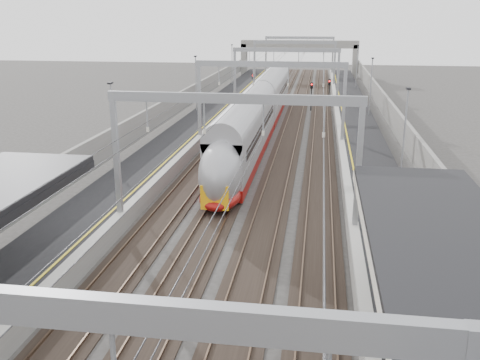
% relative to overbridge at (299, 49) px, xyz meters
% --- Properties ---
extents(platform_left, '(4.00, 120.00, 1.00)m').
position_rel_overbridge_xyz_m(platform_left, '(-8.00, -55.00, -4.81)').
color(platform_left, black).
rests_on(platform_left, ground).
extents(platform_right, '(4.00, 120.00, 1.00)m').
position_rel_overbridge_xyz_m(platform_right, '(8.00, -55.00, -4.81)').
color(platform_right, black).
rests_on(platform_right, ground).
extents(tracks, '(11.40, 140.00, 0.20)m').
position_rel_overbridge_xyz_m(tracks, '(0.00, -55.00, -5.26)').
color(tracks, black).
rests_on(tracks, ground).
extents(overhead_line, '(13.00, 140.00, 6.60)m').
position_rel_overbridge_xyz_m(overhead_line, '(0.00, -48.38, 0.83)').
color(overhead_line, gray).
rests_on(overhead_line, platform_left).
extents(overbridge, '(22.00, 2.20, 6.90)m').
position_rel_overbridge_xyz_m(overbridge, '(0.00, 0.00, 0.00)').
color(overbridge, slate).
rests_on(overbridge, ground).
extents(wall_left, '(0.30, 120.00, 3.20)m').
position_rel_overbridge_xyz_m(wall_left, '(-11.20, -55.00, -3.71)').
color(wall_left, slate).
rests_on(wall_left, ground).
extents(wall_right, '(0.30, 120.00, 3.20)m').
position_rel_overbridge_xyz_m(wall_right, '(11.20, -55.00, -3.71)').
color(wall_right, slate).
rests_on(wall_right, ground).
extents(train, '(2.61, 47.56, 4.13)m').
position_rel_overbridge_xyz_m(train, '(-1.50, -53.57, -3.28)').
color(train, maroon).
rests_on(train, ground).
extents(signal_green, '(0.32, 0.32, 3.48)m').
position_rel_overbridge_xyz_m(signal_green, '(-5.20, -28.49, -2.89)').
color(signal_green, black).
rests_on(signal_green, ground).
extents(signal_red_near, '(0.32, 0.32, 3.48)m').
position_rel_overbridge_xyz_m(signal_red_near, '(3.20, -37.56, -2.89)').
color(signal_red_near, black).
rests_on(signal_red_near, ground).
extents(signal_red_far, '(0.32, 0.32, 3.48)m').
position_rel_overbridge_xyz_m(signal_red_far, '(5.40, -33.76, -2.89)').
color(signal_red_far, black).
rests_on(signal_red_far, ground).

